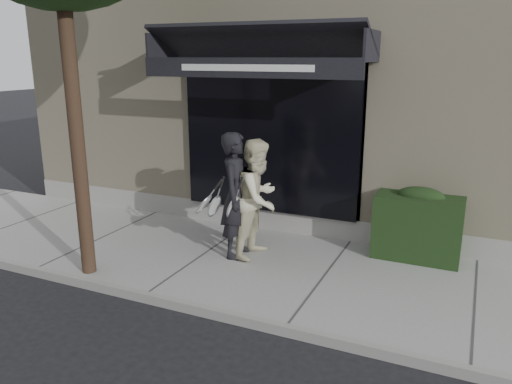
% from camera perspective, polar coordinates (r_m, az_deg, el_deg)
% --- Properties ---
extents(ground, '(80.00, 80.00, 0.00)m').
position_cam_1_polar(ground, '(7.43, 7.84, -10.23)').
color(ground, black).
rests_on(ground, ground).
extents(sidewalk, '(20.00, 3.00, 0.12)m').
position_cam_1_polar(sidewalk, '(7.40, 7.86, -9.81)').
color(sidewalk, gray).
rests_on(sidewalk, ground).
extents(curb, '(20.00, 0.10, 0.14)m').
position_cam_1_polar(curb, '(6.09, 3.49, -15.45)').
color(curb, gray).
rests_on(curb, ground).
extents(building_facade, '(14.30, 8.04, 5.64)m').
position_cam_1_polar(building_facade, '(11.57, 15.59, 12.53)').
color(building_facade, beige).
rests_on(building_facade, ground).
extents(hedge, '(1.30, 0.70, 1.14)m').
position_cam_1_polar(hedge, '(8.14, 18.03, -3.54)').
color(hedge, black).
rests_on(hedge, sidewalk).
extents(pedestrian_front, '(0.74, 0.95, 1.96)m').
position_cam_1_polar(pedestrian_front, '(7.71, -2.23, -0.39)').
color(pedestrian_front, black).
rests_on(pedestrian_front, sidewalk).
extents(pedestrian_back, '(0.78, 0.99, 1.86)m').
position_cam_1_polar(pedestrian_back, '(7.72, 0.23, -0.75)').
color(pedestrian_back, beige).
rests_on(pedestrian_back, sidewalk).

